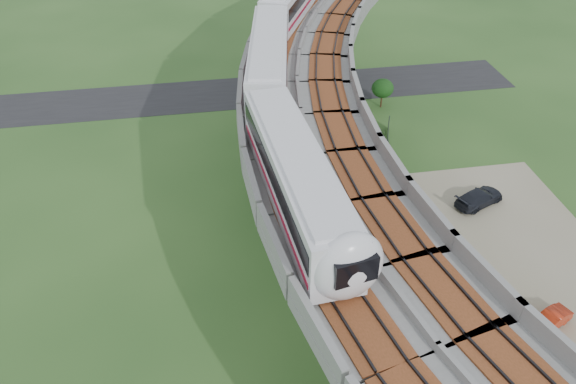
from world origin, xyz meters
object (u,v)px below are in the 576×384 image
object	(u,v)px
car_red	(550,320)
car_dark	(479,197)
metro_train	(306,27)
car_white	(488,308)

from	to	relation	value
car_red	car_dark	size ratio (longest dim) A/B	0.73
car_red	car_dark	xyz separation A→B (m)	(1.20, 13.27, 0.12)
metro_train	car_dark	size ratio (longest dim) A/B	12.54
car_white	car_dark	distance (m)	12.45
metro_train	car_red	world-z (taller)	metro_train
metro_train	car_white	bearing A→B (deg)	-69.56
car_white	car_dark	size ratio (longest dim) A/B	0.66
car_white	car_red	size ratio (longest dim) A/B	0.91
car_white	car_dark	bearing A→B (deg)	54.72
metro_train	car_dark	bearing A→B (deg)	-40.10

